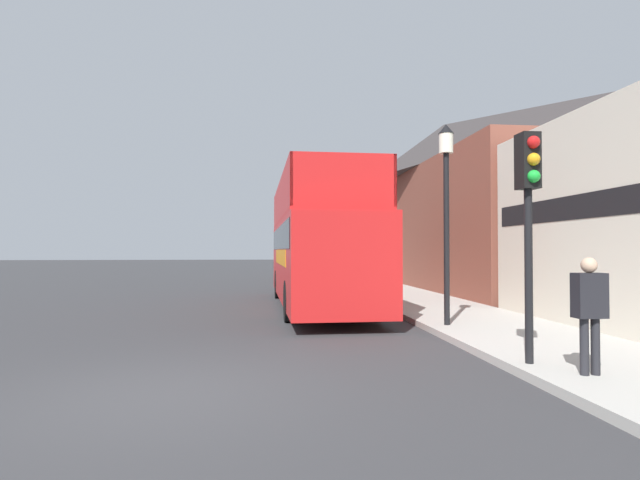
# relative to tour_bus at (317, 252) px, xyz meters

# --- Properties ---
(ground_plane) EXTENTS (144.00, 144.00, 0.00)m
(ground_plane) POSITION_rel_tour_bus_xyz_m (-3.01, 11.37, -1.79)
(ground_plane) COLOR #333335
(sidewalk) EXTENTS (3.21, 108.00, 0.14)m
(sidewalk) POSITION_rel_tour_bus_xyz_m (3.59, 8.37, -1.72)
(sidewalk) COLOR #ADAAA3
(sidewalk) RESTS_ON ground_plane
(brick_terrace_rear) EXTENTS (6.00, 24.23, 8.83)m
(brick_terrace_rear) POSITION_rel_tour_bus_xyz_m (8.19, 10.57, 2.63)
(brick_terrace_rear) COLOR brown
(brick_terrace_rear) RESTS_ON ground_plane
(tour_bus) EXTENTS (2.66, 10.75, 4.04)m
(tour_bus) POSITION_rel_tour_bus_xyz_m (0.00, 0.00, 0.00)
(tour_bus) COLOR red
(tour_bus) RESTS_ON ground_plane
(parked_car_ahead_of_bus) EXTENTS (1.84, 4.31, 1.48)m
(parked_car_ahead_of_bus) POSITION_rel_tour_bus_xyz_m (0.86, 7.26, -1.08)
(parked_car_ahead_of_bus) COLOR maroon
(parked_car_ahead_of_bus) RESTS_ON ground_plane
(pedestrian_nearest) EXTENTS (0.42, 0.23, 1.60)m
(pedestrian_nearest) POSITION_rel_tour_bus_xyz_m (2.75, -9.71, -0.68)
(pedestrian_nearest) COLOR #232328
(pedestrian_nearest) RESTS_ON sidewalk
(traffic_signal) EXTENTS (0.28, 0.42, 3.48)m
(traffic_signal) POSITION_rel_tour_bus_xyz_m (2.30, -8.98, 0.90)
(traffic_signal) COLOR black
(traffic_signal) RESTS_ON sidewalk
(lamp_post_nearest) EXTENTS (0.35, 0.35, 4.60)m
(lamp_post_nearest) POSITION_rel_tour_bus_xyz_m (2.47, -5.08, 1.53)
(lamp_post_nearest) COLOR black
(lamp_post_nearest) RESTS_ON sidewalk
(lamp_post_second) EXTENTS (0.35, 0.35, 4.72)m
(lamp_post_second) POSITION_rel_tour_bus_xyz_m (2.46, 2.64, 1.61)
(lamp_post_second) COLOR black
(lamp_post_second) RESTS_ON sidewalk
(lamp_post_third) EXTENTS (0.35, 0.35, 4.56)m
(lamp_post_third) POSITION_rel_tour_bus_xyz_m (2.43, 10.35, 1.51)
(lamp_post_third) COLOR black
(lamp_post_third) RESTS_ON sidewalk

